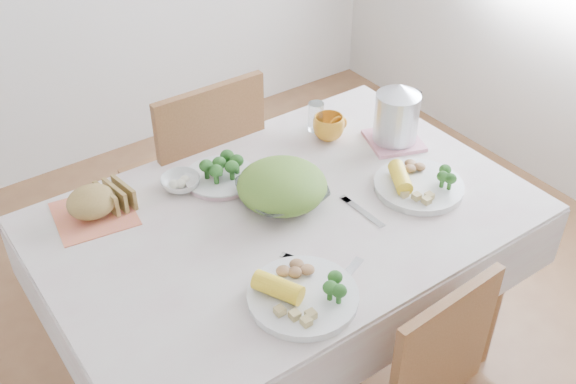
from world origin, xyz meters
TOP-DOWN VIEW (x-y plane):
  - floor at (0.00, 0.00)m, footprint 3.60×3.60m
  - dining_table at (0.00, 0.00)m, footprint 1.40×0.90m
  - tablecloth at (0.00, 0.00)m, footprint 1.50×1.00m
  - chair_far at (0.01, 0.67)m, footprint 0.45×0.45m
  - salad_bowl at (0.02, 0.05)m, footprint 0.30×0.30m
  - dinner_plate_left at (-0.18, -0.34)m, footprint 0.33×0.33m
  - dinner_plate_right at (0.42, -0.15)m, footprint 0.42×0.42m
  - broccoli_plate at (-0.08, 0.27)m, footprint 0.26×0.26m
  - napkin at (-0.50, 0.34)m, footprint 0.27×0.27m
  - bread_loaf at (-0.50, 0.34)m, footprint 0.20×0.20m
  - fruit_bowl at (-0.21, 0.31)m, footprint 0.14×0.14m
  - yellow_mug at (0.37, 0.26)m, footprint 0.15×0.15m
  - glass_tumbler at (0.37, 0.34)m, footprint 0.06×0.06m
  - pink_tray at (0.55, 0.10)m, footprint 0.24×0.24m
  - electric_kettle at (0.55, 0.10)m, footprint 0.20×0.20m
  - fork_left at (-0.08, -0.25)m, footprint 0.10×0.18m
  - fork_right at (0.19, -0.14)m, footprint 0.03×0.18m
  - knife at (-0.05, -0.34)m, footprint 0.21×0.10m

SIDE VIEW (x-z plane):
  - floor at x=0.00m, z-range 0.00..0.00m
  - dining_table at x=0.00m, z-range 0.00..0.75m
  - chair_far at x=0.01m, z-range -0.03..0.96m
  - tablecloth at x=0.00m, z-range 0.75..0.76m
  - napkin at x=-0.50m, z-range 0.76..0.77m
  - fork_left at x=-0.08m, z-range 0.76..0.77m
  - fork_right at x=0.19m, z-range 0.76..0.77m
  - knife at x=-0.05m, z-range 0.76..0.77m
  - pink_tray at x=0.55m, z-range 0.76..0.78m
  - broccoli_plate at x=-0.08m, z-range 0.76..0.78m
  - dinner_plate_left at x=-0.18m, z-range 0.76..0.79m
  - dinner_plate_right at x=0.42m, z-range 0.76..0.79m
  - fruit_bowl at x=-0.21m, z-range 0.76..0.80m
  - salad_bowl at x=0.02m, z-range 0.76..0.83m
  - yellow_mug at x=0.37m, z-range 0.76..0.85m
  - bread_loaf at x=-0.50m, z-range 0.77..0.87m
  - glass_tumbler at x=0.37m, z-range 0.77..0.88m
  - electric_kettle at x=0.55m, z-range 0.77..0.99m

